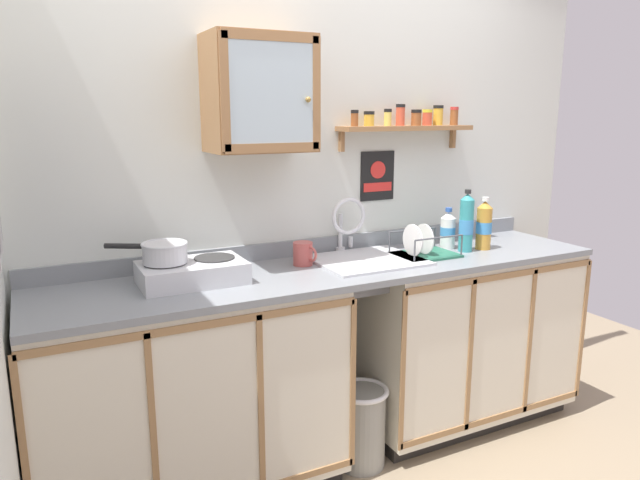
{
  "coord_description": "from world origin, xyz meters",
  "views": [
    {
      "loc": [
        -1.26,
        -1.92,
        1.64
      ],
      "look_at": [
        -0.04,
        0.49,
        1.05
      ],
      "focal_mm": 32.83,
      "sensor_mm": 36.0,
      "label": 1
    }
  ],
  "objects_px": {
    "dish_rack": "(423,249)",
    "wall_cabinet": "(260,94)",
    "saucepan": "(164,252)",
    "trash_bin": "(361,425)",
    "hot_plate_stove": "(192,272)",
    "mug": "(303,254)",
    "warning_sign": "(377,176)",
    "bottle_detergent_teal_0": "(466,223)",
    "bottle_opaque_white_2": "(448,230)",
    "bottle_juice_amber_1": "(484,225)",
    "sink": "(364,263)"
  },
  "relations": [
    {
      "from": "dish_rack",
      "to": "wall_cabinet",
      "type": "relative_size",
      "value": 0.62
    },
    {
      "from": "dish_rack",
      "to": "trash_bin",
      "type": "height_order",
      "value": "dish_rack"
    },
    {
      "from": "saucepan",
      "to": "trash_bin",
      "type": "height_order",
      "value": "saucepan"
    },
    {
      "from": "bottle_opaque_white_2",
      "to": "wall_cabinet",
      "type": "xyz_separation_m",
      "value": [
        -1.0,
        0.07,
        0.68
      ]
    },
    {
      "from": "hot_plate_stove",
      "to": "wall_cabinet",
      "type": "distance_m",
      "value": 0.82
    },
    {
      "from": "warning_sign",
      "to": "trash_bin",
      "type": "xyz_separation_m",
      "value": [
        -0.33,
        -0.43,
        -1.12
      ]
    },
    {
      "from": "bottle_opaque_white_2",
      "to": "trash_bin",
      "type": "bearing_deg",
      "value": -161.56
    },
    {
      "from": "bottle_detergent_teal_0",
      "to": "trash_bin",
      "type": "bearing_deg",
      "value": -169.92
    },
    {
      "from": "bottle_juice_amber_1",
      "to": "dish_rack",
      "type": "height_order",
      "value": "bottle_juice_amber_1"
    },
    {
      "from": "dish_rack",
      "to": "warning_sign",
      "type": "bearing_deg",
      "value": 106.07
    },
    {
      "from": "saucepan",
      "to": "bottle_juice_amber_1",
      "type": "xyz_separation_m",
      "value": [
        1.62,
        -0.09,
        -0.02
      ]
    },
    {
      "from": "bottle_detergent_teal_0",
      "to": "bottle_opaque_white_2",
      "type": "distance_m",
      "value": 0.11
    },
    {
      "from": "dish_rack",
      "to": "hot_plate_stove",
      "type": "bearing_deg",
      "value": 177.19
    },
    {
      "from": "mug",
      "to": "bottle_juice_amber_1",
      "type": "bearing_deg",
      "value": -7.23
    },
    {
      "from": "saucepan",
      "to": "bottle_opaque_white_2",
      "type": "distance_m",
      "value": 1.46
    },
    {
      "from": "dish_rack",
      "to": "trash_bin",
      "type": "bearing_deg",
      "value": -162.75
    },
    {
      "from": "hot_plate_stove",
      "to": "bottle_juice_amber_1",
      "type": "bearing_deg",
      "value": -2.53
    },
    {
      "from": "sink",
      "to": "dish_rack",
      "type": "height_order",
      "value": "sink"
    },
    {
      "from": "hot_plate_stove",
      "to": "wall_cabinet",
      "type": "height_order",
      "value": "wall_cabinet"
    },
    {
      "from": "bottle_opaque_white_2",
      "to": "dish_rack",
      "type": "xyz_separation_m",
      "value": [
        -0.22,
        -0.08,
        -0.06
      ]
    },
    {
      "from": "saucepan",
      "to": "bottle_detergent_teal_0",
      "type": "bearing_deg",
      "value": -3.33
    },
    {
      "from": "dish_rack",
      "to": "wall_cabinet",
      "type": "distance_m",
      "value": 1.09
    },
    {
      "from": "hot_plate_stove",
      "to": "dish_rack",
      "type": "distance_m",
      "value": 1.14
    },
    {
      "from": "mug",
      "to": "bottle_detergent_teal_0",
      "type": "bearing_deg",
      "value": -8.1
    },
    {
      "from": "saucepan",
      "to": "warning_sign",
      "type": "bearing_deg",
      "value": 10.67
    },
    {
      "from": "dish_rack",
      "to": "mug",
      "type": "relative_size",
      "value": 2.34
    },
    {
      "from": "saucepan",
      "to": "bottle_juice_amber_1",
      "type": "distance_m",
      "value": 1.62
    },
    {
      "from": "bottle_detergent_teal_0",
      "to": "warning_sign",
      "type": "bearing_deg",
      "value": 138.36
    },
    {
      "from": "mug",
      "to": "warning_sign",
      "type": "bearing_deg",
      "value": 19.67
    },
    {
      "from": "trash_bin",
      "to": "mug",
      "type": "bearing_deg",
      "value": 126.88
    },
    {
      "from": "dish_rack",
      "to": "mug",
      "type": "distance_m",
      "value": 0.61
    },
    {
      "from": "hot_plate_stove",
      "to": "trash_bin",
      "type": "height_order",
      "value": "hot_plate_stove"
    },
    {
      "from": "hot_plate_stove",
      "to": "saucepan",
      "type": "height_order",
      "value": "saucepan"
    },
    {
      "from": "bottle_detergent_teal_0",
      "to": "mug",
      "type": "distance_m",
      "value": 0.87
    },
    {
      "from": "bottle_detergent_teal_0",
      "to": "bottle_juice_amber_1",
      "type": "xyz_separation_m",
      "value": [
        0.12,
        -0.0,
        -0.02
      ]
    },
    {
      "from": "sink",
      "to": "bottle_opaque_white_2",
      "type": "height_order",
      "value": "sink"
    },
    {
      "from": "bottle_juice_amber_1",
      "to": "warning_sign",
      "type": "relative_size",
      "value": 1.07
    },
    {
      "from": "sink",
      "to": "bottle_juice_amber_1",
      "type": "height_order",
      "value": "sink"
    },
    {
      "from": "hot_plate_stove",
      "to": "sink",
      "type": "bearing_deg",
      "value": 0.38
    },
    {
      "from": "warning_sign",
      "to": "saucepan",
      "type": "bearing_deg",
      "value": -169.33
    },
    {
      "from": "mug",
      "to": "bottle_opaque_white_2",
      "type": "bearing_deg",
      "value": -2.13
    },
    {
      "from": "hot_plate_stove",
      "to": "trash_bin",
      "type": "xyz_separation_m",
      "value": [
        0.72,
        -0.19,
        -0.79
      ]
    },
    {
      "from": "bottle_juice_amber_1",
      "to": "mug",
      "type": "distance_m",
      "value": 0.99
    },
    {
      "from": "bottle_opaque_white_2",
      "to": "bottle_juice_amber_1",
      "type": "bearing_deg",
      "value": -30.54
    },
    {
      "from": "wall_cabinet",
      "to": "bottle_opaque_white_2",
      "type": "bearing_deg",
      "value": -4.22
    },
    {
      "from": "saucepan",
      "to": "bottle_detergent_teal_0",
      "type": "xyz_separation_m",
      "value": [
        1.5,
        -0.09,
        0.0
      ]
    },
    {
      "from": "hot_plate_stove",
      "to": "saucepan",
      "type": "bearing_deg",
      "value": 168.31
    },
    {
      "from": "bottle_juice_amber_1",
      "to": "mug",
      "type": "xyz_separation_m",
      "value": [
        -0.98,
        0.12,
        -0.07
      ]
    },
    {
      "from": "hot_plate_stove",
      "to": "saucepan",
      "type": "relative_size",
      "value": 1.36
    },
    {
      "from": "sink",
      "to": "saucepan",
      "type": "distance_m",
      "value": 0.96
    }
  ]
}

